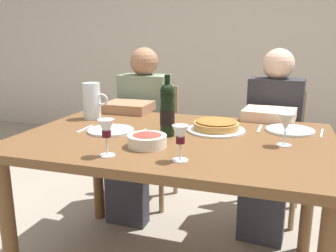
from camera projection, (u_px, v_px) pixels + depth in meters
back_wall at (242, 22)px, 4.02m from camera, size 8.00×0.10×2.80m
dining_table at (174, 154)px, 1.75m from camera, size 1.50×1.00×0.76m
wine_bottle at (167, 110)px, 1.70m from camera, size 0.07×0.07×0.30m
water_pitcher at (92, 103)px, 2.08m from camera, size 0.16×0.10×0.21m
baked_tart at (216, 126)px, 1.81m from camera, size 0.30×0.30×0.06m
salad_bowl at (147, 140)px, 1.55m from camera, size 0.17×0.17×0.06m
wine_glass_left_diner at (286, 123)px, 1.55m from camera, size 0.07×0.07×0.14m
wine_glass_right_diner at (106, 130)px, 1.41m from camera, size 0.07×0.07×0.15m
wine_glass_centre at (180, 137)px, 1.36m from camera, size 0.06×0.06×0.14m
dinner_plate_left_setting at (111, 130)px, 1.81m from camera, size 0.23×0.23×0.01m
dinner_plate_right_setting at (290, 130)px, 1.81m from camera, size 0.24×0.24×0.01m
fork_left_setting at (85, 129)px, 1.85m from camera, size 0.02×0.16×0.00m
knife_left_setting at (138, 133)px, 1.76m from camera, size 0.02×0.18×0.00m
knife_right_setting at (322, 133)px, 1.77m from camera, size 0.03×0.18×0.00m
spoon_right_setting at (260, 129)px, 1.86m from camera, size 0.02×0.16×0.00m
chair_left at (151, 135)px, 2.73m from camera, size 0.40×0.40×0.87m
diner_left at (139, 127)px, 2.48m from camera, size 0.34×0.50×1.16m
chair_right at (274, 144)px, 2.50m from camera, size 0.44×0.44×0.87m
diner_right at (271, 136)px, 2.26m from camera, size 0.37×0.53×1.16m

